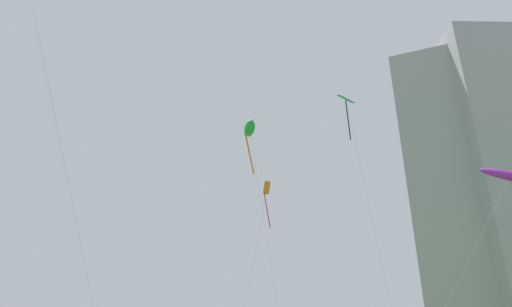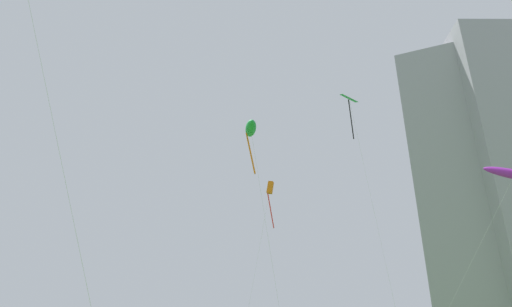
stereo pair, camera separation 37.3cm
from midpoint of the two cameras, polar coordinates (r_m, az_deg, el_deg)
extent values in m
cylinder|color=silver|center=(42.54, 15.15, -9.36)|extent=(2.80, 4.22, 25.30)
pyramid|color=green|center=(45.45, 11.67, 6.74)|extent=(2.06, 2.08, 1.26)
cylinder|color=black|center=(44.33, 11.89, 4.18)|extent=(0.22, 0.72, 3.91)
cylinder|color=silver|center=(45.55, -0.12, -15.69)|extent=(4.02, 2.01, 18.23)
cube|color=orange|center=(46.45, 1.99, -4.22)|extent=(0.69, 0.50, 1.30)
cylinder|color=red|center=(45.72, 2.03, -6.87)|extent=(0.72, 0.17, 3.87)
cylinder|color=silver|center=(19.70, -25.65, 16.04)|extent=(5.18, 10.57, 28.41)
cylinder|color=silver|center=(28.26, 2.17, -12.04)|extent=(2.29, 0.92, 16.49)
ellipsoid|color=green|center=(30.94, -0.31, 3.11)|extent=(1.76, 3.71, 1.47)
cylinder|color=orange|center=(30.15, -0.32, 0.07)|extent=(0.67, 0.19, 2.97)
cylinder|color=silver|center=(37.22, 24.15, -14.59)|extent=(9.29, 4.02, 14.51)
cube|color=#939399|center=(158.00, 23.76, -4.43)|extent=(26.84, 18.31, 101.46)
camera|label=1|loc=(0.19, -89.57, -0.20)|focal=32.42mm
camera|label=2|loc=(0.19, 90.43, 0.20)|focal=32.42mm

